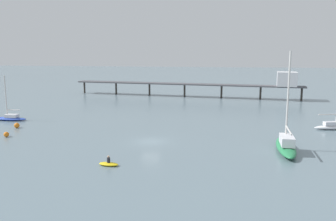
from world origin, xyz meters
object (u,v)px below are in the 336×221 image
Objects in this scene: dinghy_yellow at (109,164)px; mooring_buoy_far at (6,134)px; pier at (235,82)px; sailboat_white at (333,125)px; mooring_buoy_outer at (17,125)px; sailboat_green at (286,145)px; sailboat_blue at (10,117)px.

dinghy_yellow is 3.11× the size of mooring_buoy_far.
sailboat_white is (14.02, -33.83, -3.53)m from pier.
sailboat_green is at bearing -10.68° from mooring_buoy_outer.
pier is at bearing 48.07° from mooring_buoy_outer.
dinghy_yellow is 21.19m from mooring_buoy_far.
sailboat_green is at bearing -84.68° from pier.
sailboat_blue reaches higher than dinghy_yellow.
sailboat_blue is 10.58× the size of mooring_buoy_far.
mooring_buoy_far is (-38.59, 1.88, -0.51)m from sailboat_green.
mooring_buoy_outer is at bearing 107.32° from mooring_buoy_far.
sailboat_white is 16.81m from sailboat_green.
mooring_buoy_outer is at bearing -49.95° from sailboat_blue.
dinghy_yellow is (-29.66, -22.23, -0.48)m from sailboat_white.
sailboat_white is 49.64m from mooring_buoy_far.
dinghy_yellow is 25.87m from mooring_buoy_outer.
mooring_buoy_far is at bearing -60.20° from sailboat_blue.
mooring_buoy_far is at bearing -166.09° from sailboat_white.
sailboat_blue is 0.65× the size of sailboat_green.
pier is 53.93m from mooring_buoy_outer.
sailboat_blue reaches higher than pier.
sailboat_green is 5.27× the size of dinghy_yellow.
sailboat_white is 12.13× the size of mooring_buoy_outer.
sailboat_blue is at bearing 130.05° from mooring_buoy_outer.
sailboat_blue is 7.30m from mooring_buoy_outer.
sailboat_green is 41.10m from mooring_buoy_outer.
mooring_buoy_far is (-34.16, -45.76, -3.86)m from pier.
pier is 5.86× the size of sailboat_white.
dinghy_yellow is (-15.64, -56.06, -4.01)m from pier.
sailboat_green is at bearing 22.76° from dinghy_yellow.
pier is 25.77× the size of dinghy_yellow.
mooring_buoy_far is at bearing 177.22° from sailboat_green.
pier is 80.14× the size of mooring_buoy_far.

